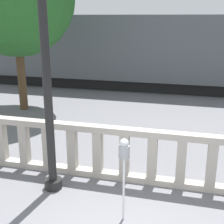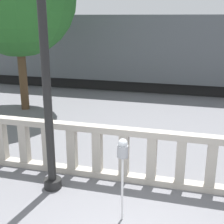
{
  "view_description": "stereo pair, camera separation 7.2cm",
  "coord_description": "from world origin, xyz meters",
  "px_view_note": "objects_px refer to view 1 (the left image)",
  "views": [
    {
      "loc": [
        0.72,
        -3.67,
        3.53
      ],
      "look_at": [
        -1.16,
        3.5,
        1.26
      ],
      "focal_mm": 50.0,
      "sensor_mm": 36.0,
      "label": 1
    },
    {
      "loc": [
        0.79,
        -3.65,
        3.53
      ],
      "look_at": [
        -1.16,
        3.5,
        1.26
      ],
      "focal_mm": 50.0,
      "sensor_mm": 36.0,
      "label": 2
    }
  ],
  "objects_px": {
    "parking_meter": "(124,154)",
    "train_far": "(169,32)",
    "lamppost": "(45,43)",
    "train_near": "(127,50)"
  },
  "relations": [
    {
      "from": "parking_meter",
      "to": "train_far",
      "type": "height_order",
      "value": "train_far"
    },
    {
      "from": "lamppost",
      "to": "train_far",
      "type": "xyz_separation_m",
      "value": [
        -0.2,
        30.03,
        -1.13
      ]
    },
    {
      "from": "parking_meter",
      "to": "train_near",
      "type": "height_order",
      "value": "train_near"
    },
    {
      "from": "train_far",
      "to": "train_near",
      "type": "bearing_deg",
      "value": -91.26
    },
    {
      "from": "train_near",
      "to": "train_far",
      "type": "xyz_separation_m",
      "value": [
        0.43,
        19.71,
        0.03
      ]
    },
    {
      "from": "lamppost",
      "to": "train_near",
      "type": "bearing_deg",
      "value": 93.49
    },
    {
      "from": "lamppost",
      "to": "train_near",
      "type": "relative_size",
      "value": 0.23
    },
    {
      "from": "parking_meter",
      "to": "train_near",
      "type": "bearing_deg",
      "value": 101.94
    },
    {
      "from": "lamppost",
      "to": "parking_meter",
      "type": "height_order",
      "value": "lamppost"
    },
    {
      "from": "parking_meter",
      "to": "train_far",
      "type": "relative_size",
      "value": 0.06
    }
  ]
}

